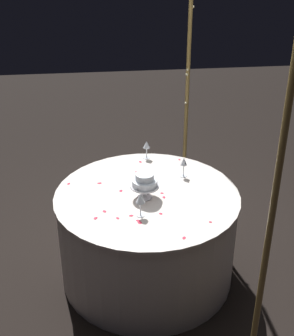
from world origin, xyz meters
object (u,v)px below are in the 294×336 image
at_px(wine_glass_0, 147,146).
at_px(wine_glass_1, 184,163).
at_px(tiered_cake, 145,182).
at_px(wine_glass_2, 140,200).
at_px(main_table, 147,235).
at_px(decorative_arch, 220,92).

xyz_separation_m(wine_glass_0, wine_glass_1, (0.36, 0.26, 0.00)).
bearing_deg(tiered_cake, wine_glass_1, 130.30).
bearing_deg(wine_glass_2, wine_glass_1, 142.60).
xyz_separation_m(main_table, wine_glass_2, (0.28, -0.08, 0.52)).
height_order(main_table, tiered_cake, tiered_cake).
bearing_deg(wine_glass_1, main_table, -52.72).
xyz_separation_m(tiered_cake, wine_glass_2, (0.24, -0.06, -0.00)).
height_order(wine_glass_0, wine_glass_1, wine_glass_1).
relative_size(main_table, wine_glass_2, 8.17).
xyz_separation_m(main_table, tiered_cake, (0.05, -0.02, 0.52)).
distance_m(decorative_arch, wine_glass_2, 0.93).
bearing_deg(wine_glass_0, tiered_cake, -7.95).
height_order(tiered_cake, wine_glass_1, tiered_cake).
height_order(decorative_arch, wine_glass_2, decorative_arch).
xyz_separation_m(decorative_arch, wine_glass_1, (-0.25, -0.18, -0.66)).
bearing_deg(main_table, decorative_arch, 90.12).
height_order(decorative_arch, main_table, decorative_arch).
bearing_deg(wine_glass_2, tiered_cake, 166.35).
height_order(decorative_arch, tiered_cake, decorative_arch).
relative_size(main_table, wine_glass_1, 8.42).
xyz_separation_m(tiered_cake, wine_glass_0, (-0.66, 0.09, -0.02)).
relative_size(tiered_cake, wine_glass_1, 1.31).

